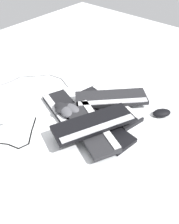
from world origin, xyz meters
TOP-DOWN VIEW (x-y plane):
  - ground_plane at (0.00, 0.00)m, footprint 3.20×3.20m
  - keyboard_0 at (0.11, 0.03)m, footprint 0.23×0.46m
  - keyboard_1 at (-0.11, 0.17)m, footprint 0.29×0.46m
  - keyboard_2 at (-0.08, -0.04)m, footprint 0.21×0.46m
  - keyboard_3 at (-0.14, -0.03)m, footprint 0.32×0.46m
  - keyboard_4 at (-0.13, -0.05)m, footprint 0.46×0.31m
  - keyboard_5 at (0.15, 0.04)m, footprint 0.42×0.41m
  - mouse_0 at (-0.12, 0.19)m, footprint 0.12×0.08m
  - mouse_1 at (0.25, -0.26)m, footprint 0.13×0.12m
  - mouse_2 at (0.25, -0.06)m, footprint 0.10×0.12m
  - mouse_3 at (-0.09, 0.15)m, footprint 0.07×0.11m
  - mouse_4 at (-0.39, 0.41)m, footprint 0.13×0.10m
  - mouse_5 at (-0.13, 0.16)m, footprint 0.11×0.13m
  - mouse_6 at (-0.12, 0.20)m, footprint 0.07×0.11m
  - cable_0 at (-0.44, 0.36)m, footprint 0.31×0.49m
  - cable_1 at (-0.04, 0.63)m, footprint 0.45×0.38m

SIDE VIEW (x-z plane):
  - ground_plane at x=0.00m, z-range 0.00..0.00m
  - cable_0 at x=-0.44m, z-range 0.00..0.01m
  - cable_1 at x=-0.04m, z-range 0.00..0.01m
  - keyboard_0 at x=0.11m, z-range 0.00..0.03m
  - keyboard_1 at x=-0.11m, z-range 0.00..0.03m
  - keyboard_2 at x=-0.08m, z-range 0.00..0.03m
  - mouse_1 at x=0.25m, z-range 0.00..0.04m
  - mouse_2 at x=0.25m, z-range 0.00..0.04m
  - mouse_4 at x=-0.39m, z-range 0.00..0.04m
  - keyboard_3 at x=-0.14m, z-range 0.03..0.06m
  - keyboard_5 at x=0.15m, z-range 0.03..0.06m
  - mouse_0 at x=-0.12m, z-range 0.03..0.07m
  - mouse_3 at x=-0.09m, z-range 0.03..0.07m
  - mouse_5 at x=-0.13m, z-range 0.03..0.07m
  - mouse_6 at x=-0.12m, z-range 0.03..0.07m
  - keyboard_4 at x=-0.13m, z-range 0.06..0.09m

